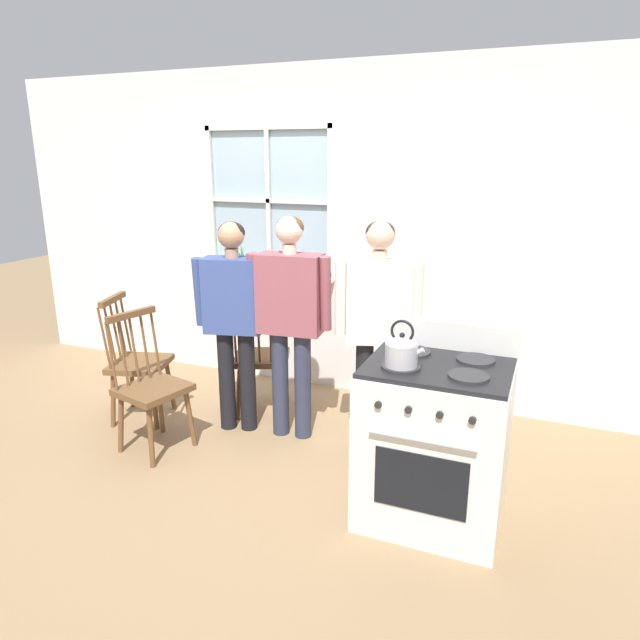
# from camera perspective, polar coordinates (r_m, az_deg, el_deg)

# --- Properties ---
(ground_plane) EXTENTS (16.00, 16.00, 0.00)m
(ground_plane) POSITION_cam_1_polar(r_m,az_deg,el_deg) (4.03, -6.29, -13.58)
(ground_plane) COLOR #937551
(wall_back) EXTENTS (6.40, 0.16, 2.70)m
(wall_back) POSITION_cam_1_polar(r_m,az_deg,el_deg) (4.80, 1.66, 8.24)
(wall_back) COLOR white
(wall_back) RESTS_ON ground_plane
(chair_by_window) EXTENTS (0.50, 0.51, 0.98)m
(chair_by_window) POSITION_cam_1_polar(r_m,az_deg,el_deg) (4.62, -17.82, -4.17)
(chair_by_window) COLOR brown
(chair_by_window) RESTS_ON ground_plane
(chair_near_wall) EXTENTS (0.54, 0.53, 0.98)m
(chair_near_wall) POSITION_cam_1_polar(r_m,az_deg,el_deg) (4.53, -5.87, -3.85)
(chair_near_wall) COLOR brown
(chair_near_wall) RESTS_ON ground_plane
(chair_center_cluster) EXTENTS (0.49, 0.50, 0.98)m
(chair_center_cluster) POSITION_cam_1_polar(r_m,az_deg,el_deg) (4.11, -16.54, -6.58)
(chair_center_cluster) COLOR brown
(chair_center_cluster) RESTS_ON ground_plane
(person_elderly_left) EXTENTS (0.57, 0.31, 1.55)m
(person_elderly_left) POSITION_cam_1_polar(r_m,az_deg,el_deg) (4.13, -8.59, 1.05)
(person_elderly_left) COLOR black
(person_elderly_left) RESTS_ON ground_plane
(person_teen_center) EXTENTS (0.61, 0.25, 1.60)m
(person_teen_center) POSITION_cam_1_polar(r_m,az_deg,el_deg) (3.97, -2.99, 1.15)
(person_teen_center) COLOR #2D3347
(person_teen_center) RESTS_ON ground_plane
(person_adult_right) EXTENTS (0.58, 0.34, 1.59)m
(person_adult_right) POSITION_cam_1_polar(r_m,az_deg,el_deg) (3.82, 5.81, 0.35)
(person_adult_right) COLOR black
(person_adult_right) RESTS_ON ground_plane
(stove) EXTENTS (0.77, 0.68, 1.08)m
(stove) POSITION_cam_1_polar(r_m,az_deg,el_deg) (3.28, 11.34, -11.77)
(stove) COLOR white
(stove) RESTS_ON ground_plane
(kettle) EXTENTS (0.21, 0.17, 0.25)m
(kettle) POSITION_cam_1_polar(r_m,az_deg,el_deg) (2.97, 8.17, -2.98)
(kettle) COLOR #B7B7BC
(kettle) RESTS_ON stove
(potted_plant) EXTENTS (0.17, 0.17, 0.25)m
(potted_plant) POSITION_cam_1_polar(r_m,az_deg,el_deg) (5.14, -8.05, 5.65)
(potted_plant) COLOR beige
(potted_plant) RESTS_ON wall_back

